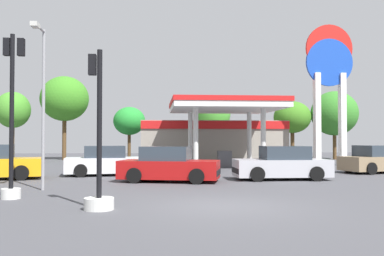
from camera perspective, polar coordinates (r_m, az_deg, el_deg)
name	(u,v)px	position (r m, az deg, el deg)	size (l,w,h in m)	color
ground_plane	(224,206)	(12.36, 4.34, -10.34)	(90.00, 90.00, 0.00)	#47474C
gas_station	(213,137)	(33.79, 2.86, -1.27)	(11.32, 12.74, 4.44)	gray
station_pole_sign	(329,78)	(32.36, 17.91, 6.36)	(3.42, 0.56, 10.14)	white
car_0	(282,164)	(20.44, 11.94, -4.78)	(4.40, 2.04, 1.57)	black
car_1	(169,166)	(19.04, -3.11, -5.06)	(4.69, 2.82, 1.57)	black
car_2	(378,160)	(26.10, 23.65, -3.99)	(4.61, 2.83, 1.54)	black
car_4	(107,162)	(22.72, -11.27, -4.47)	(4.51, 2.39, 1.54)	black
traffic_signal_0	(12,130)	(14.80, -22.95, -0.27)	(0.65, 0.66, 5.27)	silver
traffic_signal_1	(98,169)	(11.82, -12.42, -5.39)	(0.80, 0.80, 4.33)	silver
tree_0	(13,110)	(41.16, -22.86, 2.21)	(3.06, 3.06, 6.09)	brown
tree_1	(65,99)	(40.11, -16.69, 3.74)	(4.29, 4.29, 7.53)	brown
tree_2	(129,121)	(39.87, -8.39, 0.91)	(2.94, 2.94, 4.85)	brown
tree_3	(214,114)	(38.22, 2.92, 1.89)	(3.02, 3.02, 5.72)	brown
tree_4	(292,117)	(40.55, 13.28, 1.39)	(3.44, 3.44, 5.38)	brown
tree_5	(334,113)	(41.40, 18.52, 1.86)	(4.26, 4.26, 6.29)	brown
corner_streetlamp	(42,91)	(16.66, -19.45, 4.73)	(0.24, 1.48, 6.01)	gray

